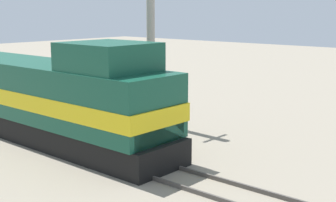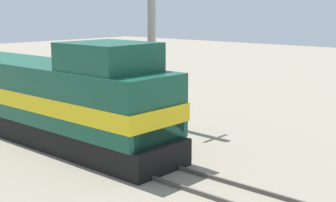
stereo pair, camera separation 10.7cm
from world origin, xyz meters
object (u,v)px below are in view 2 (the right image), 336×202
Objects in this scene: utility_pole at (151,20)px; bicycle at (156,121)px; billboard_sign at (86,72)px; locomotive at (50,98)px; person_bystander at (145,113)px; vendor_umbrella at (132,81)px.

bicycle is (-0.63, -0.86, -4.99)m from utility_pole.
locomotive is at bearing -145.66° from billboard_sign.
person_bystander is at bearing -32.49° from locomotive.
bicycle is (-1.09, -2.77, -1.62)m from vendor_umbrella.
utility_pole is 3.19× the size of billboard_sign.
person_bystander is at bearing -98.07° from billboard_sign.
person_bystander is at bearing -145.79° from utility_pole.
utility_pole is at bearing 34.21° from person_bystander.
utility_pole is at bearing -103.49° from vendor_umbrella.
locomotive reaches higher than person_bystander.
vendor_umbrella is 0.67× the size of billboard_sign.
utility_pole is (5.36, -1.27, 3.42)m from locomotive.
bicycle is (4.72, -2.13, -1.57)m from locomotive.
bicycle is (0.22, -5.20, -2.03)m from billboard_sign.
utility_pole reaches higher than billboard_sign.
bicycle is at bearing -111.52° from vendor_umbrella.
billboard_sign is at bearing 34.34° from locomotive.
locomotive is 1.42× the size of utility_pole.
utility_pole is at bearing -13.31° from locomotive.
utility_pole reaches higher than vendor_umbrella.
billboard_sign is 5.59m from bicycle.
locomotive is at bearing 166.69° from utility_pole.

